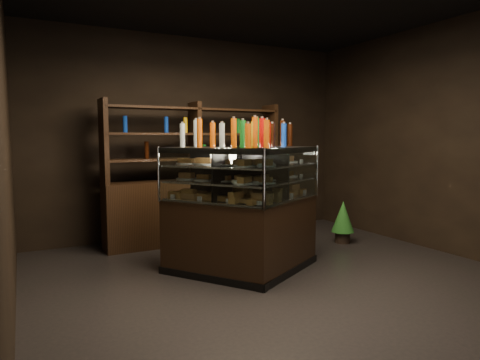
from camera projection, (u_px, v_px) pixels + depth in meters
name	position (u px, v px, depth m)	size (l,w,h in m)	color
ground	(283.00, 281.00, 4.50)	(5.00, 5.00, 0.00)	black
room_shell	(285.00, 94.00, 4.31)	(5.02, 5.02, 3.01)	black
display_case	(246.00, 231.00, 4.73)	(1.85, 1.42, 1.41)	black
food_display	(246.00, 178.00, 4.67)	(1.48, 1.06, 0.43)	gold
bottles_top	(246.00, 134.00, 4.63)	(1.31, 0.92, 0.30)	#B20C0A
potted_conifer	(343.00, 216.00, 6.09)	(0.32, 0.32, 0.68)	black
back_shelving	(195.00, 200.00, 6.17)	(2.59, 0.47, 2.00)	black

